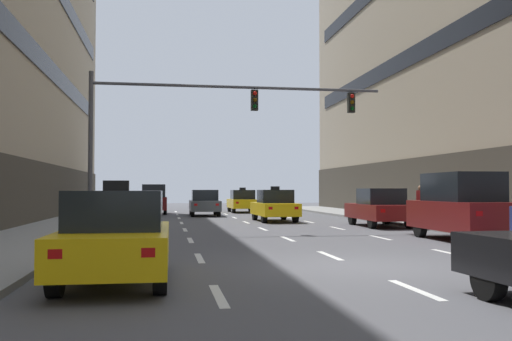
{
  "coord_description": "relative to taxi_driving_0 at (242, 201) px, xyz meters",
  "views": [
    {
      "loc": [
        -4.17,
        -12.04,
        1.68
      ],
      "look_at": [
        -0.55,
        10.43,
        2.45
      ],
      "focal_mm": 39.86,
      "sensor_mm": 36.0,
      "label": 1
    }
  ],
  "objects": [
    {
      "name": "lane_stripe_l1_s9",
      "position": [
        -4.87,
        -2.89,
        -0.82
      ],
      "size": [
        0.16,
        2.0,
        0.01
      ],
      "primitive_type": "cube",
      "color": "silver",
      "rests_on": "ground"
    },
    {
      "name": "car_driving_5",
      "position": [
        -6.44,
        -1.84,
        0.2
      ],
      "size": [
        1.81,
        4.25,
        2.05
      ],
      "color": "black",
      "rests_on": "ground"
    },
    {
      "name": "lane_stripe_l2_s3",
      "position": [
        -1.55,
        -32.89,
        -0.82
      ],
      "size": [
        0.16,
        2.0,
        0.01
      ],
      "primitive_type": "cube",
      "color": "silver",
      "rests_on": "ground"
    },
    {
      "name": "lane_stripe_l1_s3",
      "position": [
        -4.87,
        -32.89,
        -0.82
      ],
      "size": [
        0.16,
        2.0,
        0.01
      ],
      "primitive_type": "cube",
      "color": "silver",
      "rests_on": "ground"
    },
    {
      "name": "lane_stripe_l3_s10",
      "position": [
        1.76,
        2.11,
        -0.82
      ],
      "size": [
        0.16,
        2.0,
        0.01
      ],
      "primitive_type": "cube",
      "color": "silver",
      "rests_on": "ground"
    },
    {
      "name": "lane_stripe_l3_s6",
      "position": [
        1.76,
        -17.89,
        -0.82
      ],
      "size": [
        0.16,
        2.0,
        0.01
      ],
      "primitive_type": "cube",
      "color": "silver",
      "rests_on": "ground"
    },
    {
      "name": "lane_stripe_l2_s8",
      "position": [
        -1.55,
        -7.89,
        -0.82
      ],
      "size": [
        0.16,
        2.0,
        0.01
      ],
      "primitive_type": "cube",
      "color": "silver",
      "rests_on": "ground"
    },
    {
      "name": "car_parked_3",
      "position": [
        4.02,
        -17.14,
        0.03
      ],
      "size": [
        2.07,
        4.7,
        1.74
      ],
      "color": "black",
      "rests_on": "ground"
    },
    {
      "name": "taxi_driving_1",
      "position": [
        -6.58,
        -31.37,
        -0.0
      ],
      "size": [
        1.9,
        4.45,
        1.84
      ],
      "color": "black",
      "rests_on": "ground"
    },
    {
      "name": "lane_stripe_l1_s10",
      "position": [
        -4.87,
        2.11,
        -0.82
      ],
      "size": [
        0.16,
        2.0,
        0.01
      ],
      "primitive_type": "cube",
      "color": "silver",
      "rests_on": "ground"
    },
    {
      "name": "lane_stripe_l1_s4",
      "position": [
        -4.87,
        -27.89,
        -0.82
      ],
      "size": [
        0.16,
        2.0,
        0.01
      ],
      "primitive_type": "cube",
      "color": "silver",
      "rests_on": "ground"
    },
    {
      "name": "lane_stripe_l3_s5",
      "position": [
        1.76,
        -22.89,
        -0.82
      ],
      "size": [
        0.16,
        2.0,
        0.01
      ],
      "primitive_type": "cube",
      "color": "silver",
      "rests_on": "ground"
    },
    {
      "name": "lane_stripe_l1_s5",
      "position": [
        -4.87,
        -22.89,
        -0.82
      ],
      "size": [
        0.16,
        2.0,
        0.01
      ],
      "primitive_type": "cube",
      "color": "silver",
      "rests_on": "ground"
    },
    {
      "name": "lane_stripe_l3_s7",
      "position": [
        1.76,
        -12.89,
        -0.82
      ],
      "size": [
        0.16,
        2.0,
        0.01
      ],
      "primitive_type": "cube",
      "color": "silver",
      "rests_on": "ground"
    },
    {
      "name": "taxi_driving_0",
      "position": [
        0.0,
        0.0,
        0.0
      ],
      "size": [
        1.87,
        4.45,
        1.85
      ],
      "color": "black",
      "rests_on": "ground"
    },
    {
      "name": "lane_stripe_l3_s8",
      "position": [
        1.76,
        -7.89,
        -0.82
      ],
      "size": [
        0.16,
        2.0,
        0.01
      ],
      "primitive_type": "cube",
      "color": "silver",
      "rests_on": "ground"
    },
    {
      "name": "lane_stripe_l2_s7",
      "position": [
        -1.55,
        -12.89,
        -0.82
      ],
      "size": [
        0.16,
        2.0,
        0.01
      ],
      "primitive_type": "cube",
      "color": "silver",
      "rests_on": "ground"
    },
    {
      "name": "lane_stripe_l1_s8",
      "position": [
        -4.87,
        -7.89,
        -0.82
      ],
      "size": [
        0.16,
        2.0,
        0.01
      ],
      "primitive_type": "cube",
      "color": "silver",
      "rests_on": "ground"
    },
    {
      "name": "lane_stripe_l2_s9",
      "position": [
        -1.55,
        -2.89,
        -0.82
      ],
      "size": [
        0.16,
        2.0,
        0.01
      ],
      "primitive_type": "cube",
      "color": "silver",
      "rests_on": "ground"
    },
    {
      "name": "car_parked_2",
      "position": [
        4.02,
        -24.42,
        0.3
      ],
      "size": [
        2.06,
        4.69,
        2.25
      ],
      "color": "black",
      "rests_on": "ground"
    },
    {
      "name": "pedestrian_0",
      "position": [
        5.9,
        -17.37,
        0.33
      ],
      "size": [
        0.29,
        0.51,
        1.74
      ],
      "color": "#383D59",
      "rests_on": "sidewalk_right"
    },
    {
      "name": "lane_stripe_l2_s5",
      "position": [
        -1.55,
        -22.89,
        -0.82
      ],
      "size": [
        0.16,
        2.0,
        0.01
      ],
      "primitive_type": "cube",
      "color": "silver",
      "rests_on": "ground"
    },
    {
      "name": "lane_stripe_l2_s10",
      "position": [
        -1.55,
        2.11,
        -0.82
      ],
      "size": [
        0.16,
        2.0,
        0.01
      ],
      "primitive_type": "cube",
      "color": "silver",
      "rests_on": "ground"
    },
    {
      "name": "taxi_driving_4",
      "position": [
        0.05,
        -12.28,
        0.01
      ],
      "size": [
        1.94,
        4.5,
        1.86
      ],
      "color": "black",
      "rests_on": "ground"
    },
    {
      "name": "lane_stripe_l3_s4",
      "position": [
        1.76,
        -27.89,
        -0.82
      ],
      "size": [
        0.16,
        2.0,
        0.01
      ],
      "primitive_type": "cube",
      "color": "silver",
      "rests_on": "ground"
    },
    {
      "name": "ground_plane",
      "position": [
        -1.55,
        -29.89,
        -0.82
      ],
      "size": [
        120.0,
        120.0,
        0.0
      ],
      "primitive_type": "plane",
      "color": "#515156"
    },
    {
      "name": "lane_stripe_l2_s6",
      "position": [
        -1.55,
        -17.89,
        -0.82
      ],
      "size": [
        0.16,
        2.0,
        0.01
      ],
      "primitive_type": "cube",
      "color": "silver",
      "rests_on": "ground"
    },
    {
      "name": "car_driving_2",
      "position": [
        -3.16,
        -5.11,
        0.0
      ],
      "size": [
        1.93,
        4.49,
        1.68
      ],
      "color": "black",
      "rests_on": "ground"
    },
    {
      "name": "lane_stripe_l3_s9",
      "position": [
        1.76,
        -2.89,
        -0.82
      ],
      "size": [
        0.16,
        2.0,
        0.01
      ],
      "primitive_type": "cube",
      "color": "silver",
      "rests_on": "ground"
    },
    {
      "name": "traffic_signal_0",
      "position": [
        -4.27,
        -19.17,
        3.86
      ],
      "size": [
        11.84,
        0.35,
        6.18
      ],
      "color": "#4C4C51",
      "rests_on": "sidewalk_left"
    },
    {
      "name": "lane_stripe_l1_s6",
      "position": [
        -4.87,
        -17.89,
        -0.82
      ],
      "size": [
        0.16,
        2.0,
        0.01
      ],
      "primitive_type": "cube",
      "color": "silver",
      "rests_on": "ground"
    },
    {
      "name": "lane_stripe_l2_s4",
      "position": [
        -1.55,
        -27.89,
        -0.82
      ],
      "size": [
        0.16,
        2.0,
        0.01
      ],
      "primitive_type": "cube",
      "color": "silver",
      "rests_on": "ground"
    },
    {
      "name": "lane_stripe_l1_s7",
      "position": [
        -4.87,
        -12.89,
        -0.82
      ],
      "size": [
        0.16,
        2.0,
        0.01
      ],
      "primitive_type": "cube",
      "color": "silver",
      "rests_on": "ground"
    }
  ]
}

